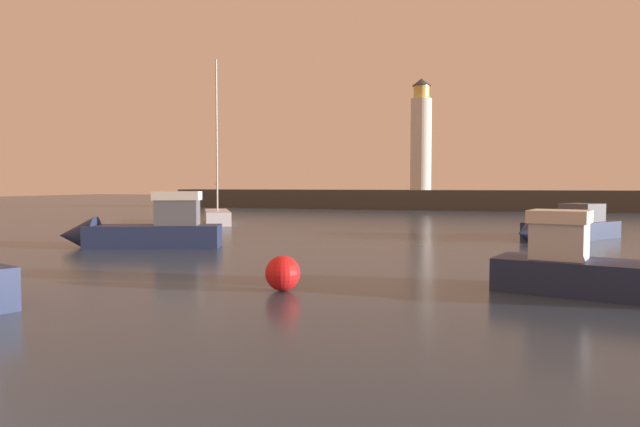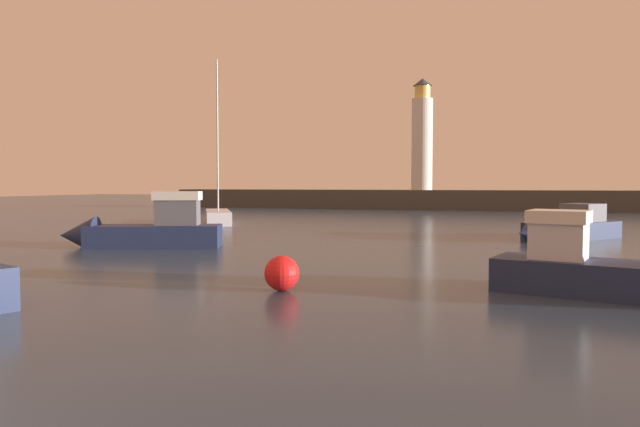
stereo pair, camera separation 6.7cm
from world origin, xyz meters
The scene contains 8 objects.
ground_plane centered at (0.00, 32.51, 0.00)m, with size 220.00×220.00×0.00m, color #2D3D51.
breakwater centered at (0.00, 65.02, 1.14)m, with size 68.27×4.05×2.28m, color #423F3D.
lighthouse centered at (-2.56, 65.02, 8.48)m, with size 2.45×2.45×13.10m.
motorboat_1 centered at (9.56, 13.28, 0.64)m, with size 6.39×3.35×2.64m.
motorboat_2 centered at (9.35, 29.30, 0.59)m, with size 6.31×7.02×2.45m.
motorboat_3 centered at (-9.65, 19.72, 0.76)m, with size 7.56×4.24×2.93m.
sailboat_moored centered at (-13.86, 35.44, 0.57)m, with size 4.98×6.95×12.05m.
mooring_buoy centered at (0.72, 11.57, 0.49)m, with size 0.97×0.97×0.97m, color red.
Camera 2 is at (6.44, -2.90, 2.92)m, focal length 31.93 mm.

